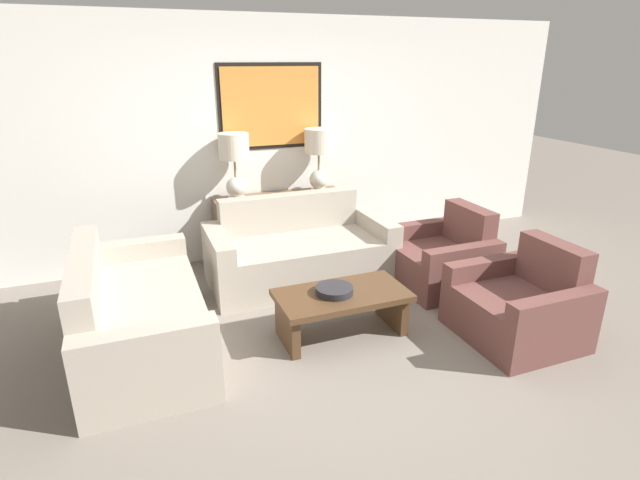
{
  "coord_description": "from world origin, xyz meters",
  "views": [
    {
      "loc": [
        -1.57,
        -3.08,
        2.21
      ],
      "look_at": [
        -0.01,
        0.87,
        0.65
      ],
      "focal_mm": 28.0,
      "sensor_mm": 36.0,
      "label": 1
    }
  ],
  "objects": [
    {
      "name": "table_lamp_left",
      "position": [
        -0.48,
        2.18,
        1.2
      ],
      "size": [
        0.32,
        0.32,
        0.71
      ],
      "color": "silver",
      "rests_on": "console_table"
    },
    {
      "name": "armchair_near_camera",
      "position": [
        1.32,
        -0.26,
        0.27
      ],
      "size": [
        0.85,
        0.92,
        0.8
      ],
      "color": "brown",
      "rests_on": "ground_plane"
    },
    {
      "name": "couch_by_side",
      "position": [
        -1.64,
        0.69,
        0.29
      ],
      "size": [
        0.91,
        1.87,
        0.85
      ],
      "color": "#ADA393",
      "rests_on": "ground_plane"
    },
    {
      "name": "table_lamp_right",
      "position": [
        0.48,
        2.18,
        1.2
      ],
      "size": [
        0.32,
        0.32,
        0.71
      ],
      "color": "silver",
      "rests_on": "console_table"
    },
    {
      "name": "back_wall",
      "position": [
        0.0,
        2.43,
        1.33
      ],
      "size": [
        7.57,
        0.12,
        2.65
      ],
      "color": "silver",
      "rests_on": "ground_plane"
    },
    {
      "name": "coffee_table",
      "position": [
        -0.05,
        0.3,
        0.28
      ],
      "size": [
        1.08,
        0.57,
        0.39
      ],
      "color": "#4C331E",
      "rests_on": "ground_plane"
    },
    {
      "name": "console_table",
      "position": [
        0.0,
        2.18,
        0.37
      ],
      "size": [
        1.48,
        0.35,
        0.75
      ],
      "color": "brown",
      "rests_on": "ground_plane"
    },
    {
      "name": "armchair_near_back_wall",
      "position": [
        1.32,
        0.85,
        0.27
      ],
      "size": [
        0.85,
        0.92,
        0.8
      ],
      "color": "brown",
      "rests_on": "ground_plane"
    },
    {
      "name": "decorative_bowl",
      "position": [
        -0.11,
        0.31,
        0.42
      ],
      "size": [
        0.31,
        0.31,
        0.06
      ],
      "color": "#232328",
      "rests_on": "coffee_table"
    },
    {
      "name": "couch_by_back_wall",
      "position": [
        0.0,
        1.49,
        0.29
      ],
      "size": [
        1.87,
        0.91,
        0.85
      ],
      "color": "#ADA393",
      "rests_on": "ground_plane"
    },
    {
      "name": "ground_plane",
      "position": [
        0.0,
        0.0,
        0.0
      ],
      "size": [
        20.0,
        20.0,
        0.0
      ],
      "primitive_type": "plane",
      "color": "slate"
    }
  ]
}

